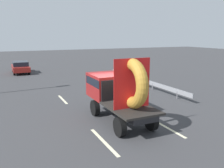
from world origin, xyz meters
TOP-DOWN VIEW (x-y plane):
  - ground_plane at (0.00, 0.00)m, footprint 120.00×120.00m
  - flatbed_truck at (-0.10, -0.40)m, footprint 2.02×5.09m
  - distant_sedan at (-3.56, 18.61)m, footprint 1.85×4.32m
  - guardrail at (5.71, 6.10)m, footprint 0.10×12.38m
  - lane_dash_left_near at (-1.83, -2.73)m, footprint 0.16×2.92m
  - lane_dash_left_far at (-1.83, 4.75)m, footprint 0.16×2.42m
  - lane_dash_right_near at (1.63, -2.91)m, footprint 0.16×2.16m
  - lane_dash_right_far at (1.63, 5.31)m, footprint 0.16×2.66m

SIDE VIEW (x-z plane):
  - ground_plane at x=0.00m, z-range 0.00..0.00m
  - lane_dash_left_near at x=-1.83m, z-range 0.00..0.01m
  - lane_dash_left_far at x=-1.83m, z-range 0.00..0.01m
  - lane_dash_right_near at x=1.63m, z-range 0.00..0.01m
  - lane_dash_right_far at x=1.63m, z-range 0.00..0.01m
  - guardrail at x=5.71m, z-range 0.17..0.88m
  - distant_sedan at x=-3.56m, z-range 0.05..1.46m
  - flatbed_truck at x=-0.10m, z-range -0.07..3.41m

